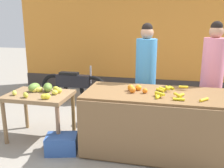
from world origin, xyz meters
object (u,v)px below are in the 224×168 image
at_px(vendor_woman_pink_shirt, 211,80).
at_px(produce_sack, 99,109).
at_px(produce_crate, 62,144).
at_px(vendor_woman_blue_shirt, 146,78).
at_px(parked_motorcycle, 73,85).

distance_m(vendor_woman_pink_shirt, produce_sack, 2.01).
bearing_deg(produce_crate, produce_sack, 78.57).
bearing_deg(produce_crate, vendor_woman_blue_shirt, 44.36).
height_order(vendor_woman_blue_shirt, parked_motorcycle, vendor_woman_blue_shirt).
bearing_deg(parked_motorcycle, produce_crate, -73.24).
bearing_deg(parked_motorcycle, produce_sack, -49.62).
bearing_deg(produce_crate, parked_motorcycle, 106.76).
bearing_deg(vendor_woman_blue_shirt, vendor_woman_pink_shirt, 0.95).
relative_size(vendor_woman_blue_shirt, produce_crate, 4.15).
relative_size(parked_motorcycle, produce_sack, 2.94).
xyz_separation_m(vendor_woman_pink_shirt, produce_crate, (-2.13, -1.08, -0.81)).
xyz_separation_m(vendor_woman_pink_shirt, produce_sack, (-1.90, 0.07, -0.66)).
xyz_separation_m(produce_crate, produce_sack, (0.23, 1.16, 0.14)).
bearing_deg(produce_sack, vendor_woman_pink_shirt, -2.26).
xyz_separation_m(parked_motorcycle, produce_sack, (0.90, -1.06, -0.13)).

